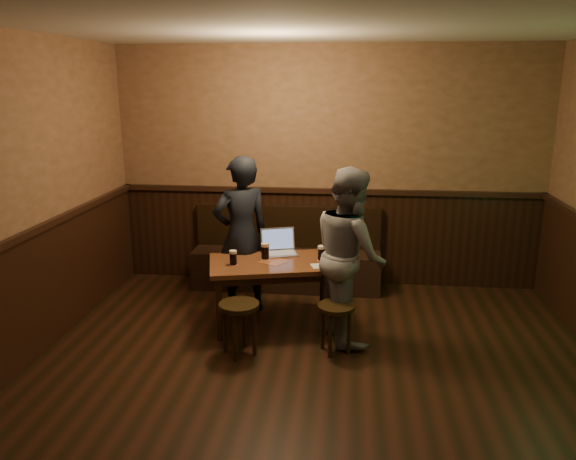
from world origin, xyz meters
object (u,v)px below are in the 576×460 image
at_px(pint_mid, 265,251).
at_px(pub_table, 274,270).
at_px(person_grey, 350,254).
at_px(pint_left, 233,258).
at_px(pint_right, 321,253).
at_px(person_suit, 241,235).
at_px(stool_right, 336,314).
at_px(bench, 287,261).
at_px(stool_left, 239,314).
at_px(laptop, 279,247).

bearing_deg(pint_mid, pub_table, -34.15).
distance_m(pub_table, person_grey, 0.80).
bearing_deg(person_grey, pint_left, 70.17).
bearing_deg(pint_right, pint_mid, -177.56).
xyz_separation_m(pint_mid, pint_right, (0.56, 0.02, -0.01)).
relative_size(pub_table, person_suit, 0.83).
bearing_deg(pint_right, stool_right, -74.44).
bearing_deg(person_suit, person_grey, 124.47).
xyz_separation_m(bench, stool_right, (0.63, -1.63, 0.05)).
distance_m(stool_left, person_grey, 1.16).
relative_size(pint_left, person_suit, 0.09).
xyz_separation_m(bench, pint_right, (0.46, -1.02, 0.43)).
bearing_deg(stool_left, pint_left, 106.59).
height_order(stool_left, stool_right, stool_left).
relative_size(stool_right, pint_right, 2.96).
bearing_deg(pub_table, bench, 75.93).
bearing_deg(pint_left, stool_right, -20.05).
bearing_deg(person_suit, pint_mid, 106.40).
bearing_deg(bench, pint_right, -65.54).
height_order(bench, person_grey, person_grey).
distance_m(laptop, person_grey, 0.86).
bearing_deg(person_suit, stool_right, 108.82).
relative_size(pint_mid, person_suit, 0.10).
height_order(stool_left, pint_left, pint_left).
relative_size(pub_table, stool_right, 3.07).
bearing_deg(stool_right, bench, 111.26).
relative_size(stool_left, pint_left, 3.29).
xyz_separation_m(stool_right, person_suit, (-1.02, 0.84, 0.47)).
relative_size(stool_right, pint_mid, 2.71).
bearing_deg(stool_left, person_suit, 99.39).
xyz_separation_m(bench, pint_left, (-0.37, -1.26, 0.43)).
distance_m(bench, pint_mid, 1.14).
distance_m(stool_left, person_suit, 1.09).
height_order(stool_left, pint_mid, pint_mid).
xyz_separation_m(pint_mid, person_suit, (-0.29, 0.26, 0.08)).
xyz_separation_m(stool_left, pint_right, (0.68, 0.75, 0.36)).
bearing_deg(pint_left, stool_left, -73.41).
bearing_deg(stool_right, laptop, 127.74).
relative_size(bench, pint_mid, 13.24).
distance_m(bench, pint_left, 1.38).
relative_size(pub_table, laptop, 3.28).
bearing_deg(person_suit, stool_left, 67.92).
xyz_separation_m(pub_table, person_suit, (-0.38, 0.33, 0.25)).
xyz_separation_m(stool_left, pint_mid, (0.13, 0.72, 0.36)).
xyz_separation_m(stool_right, pint_right, (-0.17, 0.61, 0.38)).
height_order(pub_table, pint_left, pint_left).
relative_size(bench, pub_table, 1.59).
bearing_deg(person_grey, laptop, 39.44).
distance_m(pint_left, laptop, 0.58).
relative_size(laptop, person_grey, 0.26).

